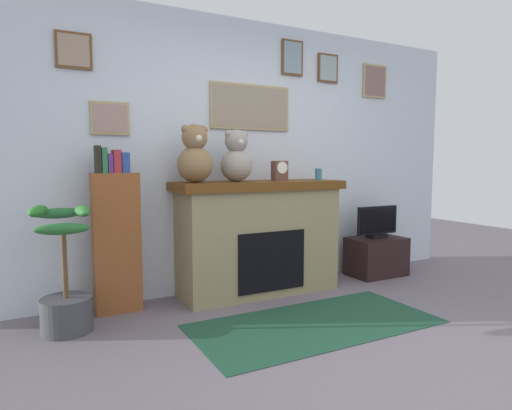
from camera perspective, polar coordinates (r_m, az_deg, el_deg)
The scene contains 12 objects.
ground_plane at distance 3.00m, azimuth 17.17°, elevation -19.03°, with size 12.00×12.00×0.00m, color slate.
back_wall at distance 4.37m, azimuth -1.19°, elevation 6.51°, with size 5.20×0.15×2.60m.
fireplace at distance 4.13m, azimuth 0.33°, elevation -4.16°, with size 1.61×0.57×1.06m.
bookshelf at distance 3.76m, azimuth -17.81°, elevation -4.00°, with size 0.37×0.16×1.37m.
potted_plant at distance 3.51m, azimuth -23.68°, elevation -10.05°, with size 0.43×0.49×0.93m.
tv_stand at distance 5.00m, azimuth 15.46°, elevation -6.50°, with size 0.61×0.40×0.42m, color black.
television at distance 4.93m, azimuth 15.58°, elevation -2.27°, with size 0.54×0.14×0.35m.
area_rug at distance 3.50m, azimuth 7.79°, elevation -15.09°, with size 1.91×0.92×0.01m, color #1C4330.
candle_jar at distance 4.41m, azimuth 8.17°, elevation 4.01°, with size 0.07×0.07×0.11m, color teal.
mantel_clock at distance 4.16m, azimuth 3.10°, elevation 4.50°, with size 0.14×0.10×0.19m.
teddy_bear_tan at distance 3.80m, azimuth -8.00°, elevation 6.30°, with size 0.31×0.31×0.50m.
teddy_bear_brown at distance 3.95m, azimuth -2.59°, elevation 6.12°, with size 0.29×0.29×0.47m.
Camera 1 is at (-1.95, -1.92, 1.24)m, focal length 30.58 mm.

